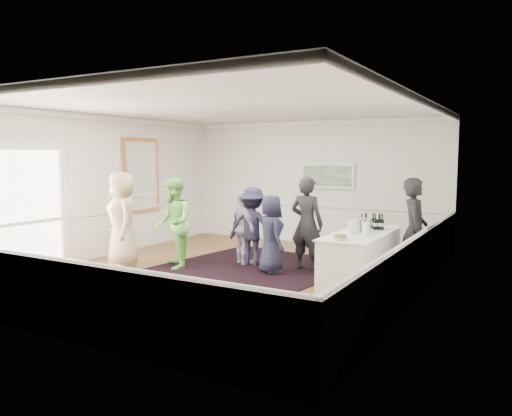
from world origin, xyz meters
The scene contains 23 objects.
floor centered at (0.00, 0.00, 0.00)m, with size 8.00×8.00×0.00m, color brown.
ceiling centered at (0.00, 0.00, 3.20)m, with size 7.00×8.00×0.02m, color white.
wall_left centered at (-3.50, 0.00, 1.60)m, with size 0.02×8.00×3.20m, color white.
wall_right centered at (3.50, 0.00, 1.60)m, with size 0.02×8.00×3.20m, color white.
wall_back centered at (0.00, 4.00, 1.60)m, with size 7.00×0.02×3.20m, color white.
wall_front centered at (0.00, -4.00, 1.60)m, with size 7.00×0.02×3.20m, color white.
wainscoting centered at (0.00, 0.00, 0.50)m, with size 7.00×8.00×1.00m, color white, non-canonical shape.
mirror centered at (-3.45, 1.30, 1.80)m, with size 0.05×1.25×1.85m.
doorway centered at (-3.45, -1.90, 1.42)m, with size 0.10×1.78×2.56m.
landscape_painting centered at (0.40, 3.95, 1.78)m, with size 1.44×0.06×0.66m.
area_rug centered at (0.06, 0.23, 0.01)m, with size 3.40×4.46×0.02m, color black.
serving_table centered at (2.44, 0.45, 0.47)m, with size 0.88×2.32×0.94m.
bartender centered at (3.20, 1.14, 0.95)m, with size 0.69×0.45×1.90m, color black.
guest_tan centered at (-2.33, -0.52, 0.99)m, with size 0.96×0.63×1.97m, color tan.
guest_green centered at (-1.30, -0.15, 0.93)m, with size 0.90×0.70×1.86m, color #78D756.
guest_lilac centered at (-0.25, 0.87, 0.78)m, with size 0.92×0.38×1.56m, color #BCB0C4.
guest_dark_a centered at (-0.03, 0.89, 0.82)m, with size 1.06×0.61×1.64m, color black.
guest_dark_b centered at (1.14, 1.01, 0.94)m, with size 0.69×0.45×1.88m, color black.
guest_navy centered at (0.63, 0.46, 0.77)m, with size 0.75×0.49×1.53m, color black.
wine_bottles centered at (2.49, 0.95, 1.09)m, with size 0.42×0.30×0.31m.
juice_pitchers centered at (2.43, 0.27, 1.06)m, with size 0.39×0.37×0.24m.
ice_bucket centered at (2.45, 0.60, 1.05)m, with size 0.26×0.26×0.24m, color silver.
nut_bowl centered at (2.36, -0.43, 0.98)m, with size 0.24×0.24×0.07m.
Camera 1 is at (5.11, -8.03, 2.29)m, focal length 35.00 mm.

